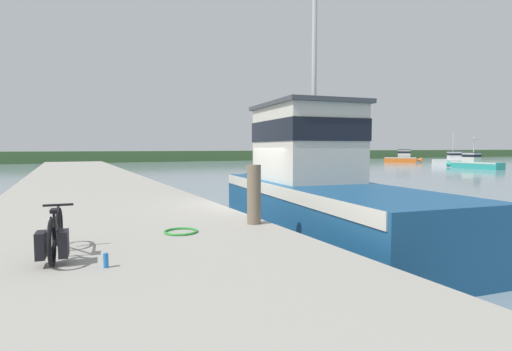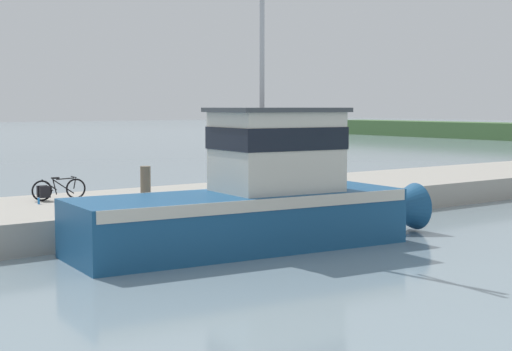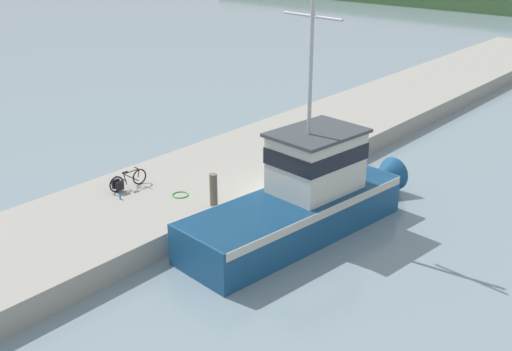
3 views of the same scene
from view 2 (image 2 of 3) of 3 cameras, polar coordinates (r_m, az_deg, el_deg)
The scene contains 7 objects.
ground_plane at distance 23.03m, azimuth -0.20°, elevation -4.52°, with size 320.00×320.00×0.00m, color gray.
dock_pier at distance 26.25m, azimuth -5.49°, elevation -2.38°, with size 5.96×80.00×0.89m, color #A39E93.
fishing_boat_main at distance 21.21m, azimuth 0.22°, elevation -1.52°, with size 3.86×11.00×9.26m.
bicycle_touring at distance 25.38m, azimuth -14.49°, elevation -1.01°, with size 0.51×1.75×0.73m.
mooring_post at distance 22.50m, azimuth -8.03°, elevation -0.91°, with size 0.29×0.29×1.25m, color #756651.
hose_coil at distance 23.92m, azimuth -10.31°, elevation -2.05°, with size 0.64×0.64×0.04m, color green.
water_bottle_on_curb at distance 24.55m, azimuth -15.53°, elevation -1.79°, with size 0.07×0.07×0.20m, color blue.
Camera 2 is at (18.14, -13.65, 3.86)m, focal length 55.00 mm.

